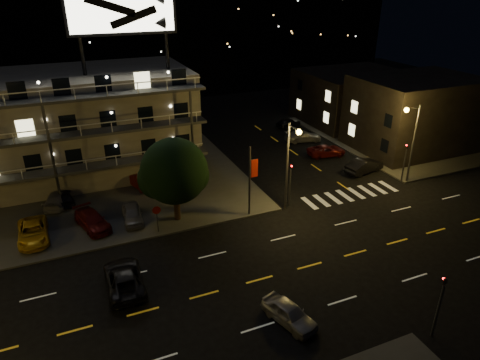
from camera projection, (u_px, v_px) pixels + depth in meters
name	position (u px, v px, depth m)	size (l,w,h in m)	color
ground	(232.00, 287.00, 28.65)	(140.00, 140.00, 0.00)	black
curb_nw	(15.00, 197.00, 40.31)	(44.00, 24.00, 0.15)	#383836
curb_ne	(387.00, 136.00, 55.89)	(16.00, 24.00, 0.15)	#383836
motel	(50.00, 127.00, 42.74)	(28.00, 13.80, 18.10)	gray
side_bldg_front	(415.00, 113.00, 50.77)	(14.06, 10.00, 8.50)	black
side_bldg_back	(353.00, 97.00, 61.08)	(14.06, 12.00, 7.00)	black
hill_backdrop	(62.00, 22.00, 78.89)	(120.00, 25.00, 24.00)	black
streetlight_nc	(290.00, 158.00, 36.15)	(0.44, 1.92, 8.00)	#2D2D30
streetlight_ne	(412.00, 136.00, 41.28)	(1.92, 0.44, 8.00)	#2D2D30
signal_nw	(290.00, 180.00, 37.81)	(0.20, 0.27, 4.60)	#2D2D30
signal_sw	(440.00, 301.00, 23.67)	(0.20, 0.27, 4.60)	#2D2D30
signal_ne	(405.00, 159.00, 42.42)	(0.27, 0.20, 4.60)	#2D2D30
banner_north	(251.00, 179.00, 35.98)	(0.83, 0.16, 6.40)	#2D2D30
stop_sign	(157.00, 215.00, 33.99)	(0.91, 0.11, 2.61)	#2D2D30
tree	(174.00, 173.00, 34.72)	(5.72, 5.51, 7.21)	black
lot_car_2	(33.00, 232.00, 33.36)	(2.18, 4.74, 1.32)	gold
lot_car_3	(92.00, 220.00, 35.00)	(1.80, 4.43, 1.29)	#5C0F0D
lot_car_4	(132.00, 214.00, 36.00)	(1.52, 3.78, 1.29)	gray
lot_car_7	(57.00, 199.00, 38.52)	(1.75, 4.31, 1.25)	gray
lot_car_8	(63.00, 197.00, 38.83)	(1.49, 3.72, 1.27)	black
lot_car_9	(140.00, 180.00, 41.91)	(1.52, 4.35, 1.43)	#5C0F0D
side_car_0	(364.00, 166.00, 45.36)	(1.59, 4.55, 1.50)	black
side_car_1	(327.00, 151.00, 49.74)	(2.06, 4.48, 1.24)	#5C0F0D
side_car_2	(303.00, 136.00, 54.13)	(1.87, 4.60, 1.34)	gray
side_car_3	(289.00, 123.00, 59.39)	(1.52, 3.77, 1.29)	black
road_car_east	(289.00, 313.00, 25.50)	(1.51, 3.76, 1.28)	gray
road_car_west	(124.00, 279.00, 28.35)	(2.37, 5.14, 1.43)	black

